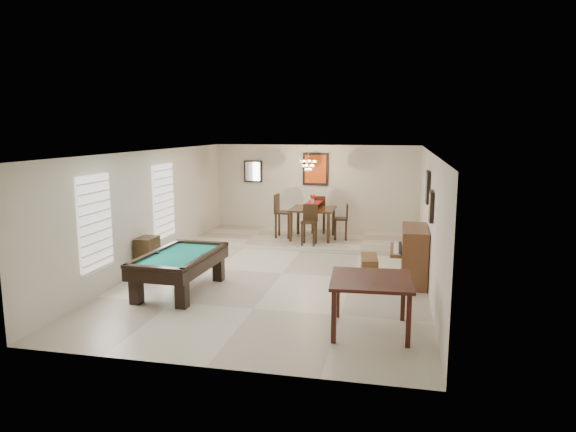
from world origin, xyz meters
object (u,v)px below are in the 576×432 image
at_px(chandelier, 308,161).
at_px(dining_chair_south, 309,225).
at_px(dining_table, 313,221).
at_px(dining_chair_north, 318,214).
at_px(piano_bench, 369,268).
at_px(square_table, 370,305).
at_px(apothecary_chest, 148,256).
at_px(flower_vase, 313,199).
at_px(pool_table, 180,273).
at_px(dining_chair_east, 341,222).
at_px(dining_chair_west, 284,216).
at_px(upright_piano, 407,255).

bearing_deg(chandelier, dining_chair_south, -78.14).
bearing_deg(dining_table, dining_chair_north, 87.33).
height_order(piano_bench, dining_chair_north, dining_chair_north).
relative_size(square_table, apothecary_chest, 1.50).
bearing_deg(piano_bench, flower_vase, 118.62).
height_order(pool_table, apothecary_chest, apothecary_chest).
bearing_deg(dining_table, dining_chair_east, 3.49).
relative_size(square_table, flower_vase, 4.64).
relative_size(dining_table, dining_chair_west, 0.97).
distance_m(flower_vase, dining_chair_east, 0.97).
xyz_separation_m(apothecary_chest, dining_table, (2.93, 3.77, 0.20)).
relative_size(square_table, chandelier, 2.02).
relative_size(apothecary_chest, chandelier, 1.34).
relative_size(pool_table, piano_bench, 2.51).
relative_size(apothecary_chest, dining_chair_east, 0.83).
distance_m(apothecary_chest, dining_chair_east, 5.31).
xyz_separation_m(dining_table, dining_chair_south, (0.04, -0.79, 0.04)).
distance_m(square_table, dining_chair_south, 5.45).
distance_m(square_table, dining_table, 6.21).
height_order(upright_piano, chandelier, chandelier).
bearing_deg(square_table, flower_vase, 107.51).
bearing_deg(chandelier, dining_table, -33.14).
distance_m(square_table, dining_chair_east, 6.07).
height_order(dining_table, chandelier, chandelier).
height_order(dining_chair_south, chandelier, chandelier).
relative_size(dining_chair_west, dining_chair_east, 1.23).
height_order(square_table, dining_chair_north, dining_chair_north).
distance_m(pool_table, flower_vase, 5.10).
bearing_deg(chandelier, flower_vase, -33.14).
height_order(dining_chair_west, chandelier, chandelier).
height_order(dining_chair_north, chandelier, chandelier).
distance_m(dining_chair_north, dining_chair_east, 1.04).
xyz_separation_m(square_table, dining_chair_west, (-2.66, 5.90, 0.30)).
relative_size(pool_table, chandelier, 3.53).
bearing_deg(dining_chair_west, dining_chair_east, -85.61).
distance_m(upright_piano, dining_table, 4.01).
bearing_deg(dining_chair_north, apothecary_chest, 51.26).
bearing_deg(upright_piano, chandelier, 128.51).
height_order(square_table, upright_piano, upright_piano).
relative_size(pool_table, dining_chair_west, 1.78).
distance_m(piano_bench, dining_table, 3.56).
distance_m(piano_bench, dining_chair_west, 3.99).
relative_size(dining_table, dining_chair_east, 1.19).
distance_m(dining_chair_west, chandelier, 1.62).
bearing_deg(piano_bench, apothecary_chest, -171.87).
xyz_separation_m(piano_bench, dining_chair_south, (-1.66, 2.32, 0.40)).
bearing_deg(square_table, dining_chair_east, 100.53).
bearing_deg(pool_table, piano_bench, 26.96).
bearing_deg(square_table, dining_chair_south, 109.63).
height_order(piano_bench, apothecary_chest, apothecary_chest).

